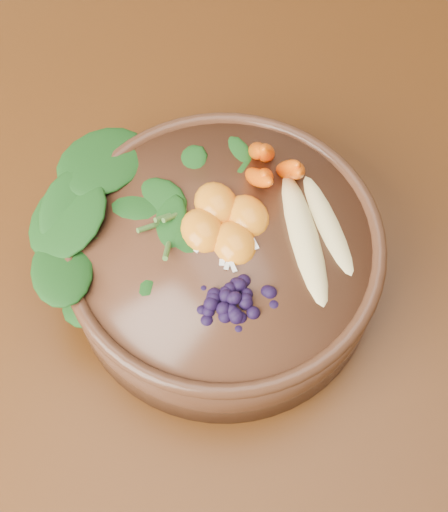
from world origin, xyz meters
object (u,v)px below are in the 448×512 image
Objects in this scene: stoneware_bowl at (224,261)px; dining_table at (380,161)px; kale_heap at (170,174)px; banana_halves at (318,223)px; blueberry_pile at (233,291)px; mandarin_cluster at (225,214)px; carrot_cluster at (275,140)px.

dining_table is at bearing 22.04° from stoneware_bowl.
kale_heap is 0.15m from banana_halves.
blueberry_pile is (-0.29, -0.17, 0.20)m from dining_table.
banana_halves is 0.09m from mandarin_cluster.
stoneware_bowl is 0.06m from mandarin_cluster.
dining_table is 8.04× the size of kale_heap.
mandarin_cluster is at bearing 69.94° from blueberry_pile.
banana_halves is at bearing -44.35° from kale_heap.
mandarin_cluster reaches higher than stoneware_bowl.
banana_halves is (0.11, -0.10, -0.01)m from kale_heap.
carrot_cluster is at bearing 113.06° from banana_halves.
dining_table is 11.40× the size of blueberry_pile.
dining_table is 0.30m from carrot_cluster.
kale_heap is (-0.02, 0.08, 0.06)m from stoneware_bowl.
dining_table is at bearing 36.37° from carrot_cluster.
banana_halves is (0.00, -0.08, -0.03)m from carrot_cluster.
stoneware_bowl reaches higher than dining_table.
stoneware_bowl is 1.87× the size of banana_halves.
banana_halves reaches higher than stoneware_bowl.
banana_halves is 0.11m from blueberry_pile.
blueberry_pile is (-0.10, -0.12, -0.02)m from carrot_cluster.
mandarin_cluster is (0.01, 0.02, 0.06)m from stoneware_bowl.
dining_table is 0.33m from stoneware_bowl.
dining_table is 9.83× the size of banana_halves.
stoneware_bowl is at bearing -157.96° from dining_table.
carrot_cluster is 0.87× the size of mandarin_cluster.
mandarin_cluster reaches higher than dining_table.
carrot_cluster is (0.10, -0.02, 0.02)m from kale_heap.
mandarin_cluster is at bearing -62.58° from kale_heap.
kale_heap is at bearing 156.45° from banana_halves.
banana_halves is at bearing -30.54° from mandarin_cluster.
stoneware_bowl is 2.16× the size of blueberry_pile.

